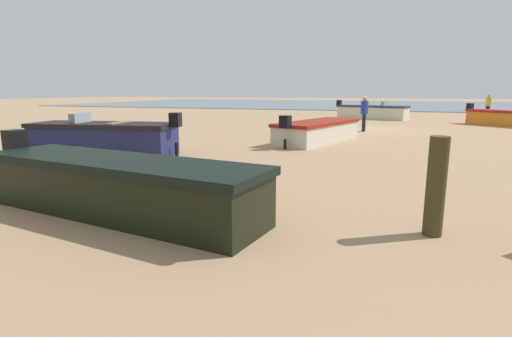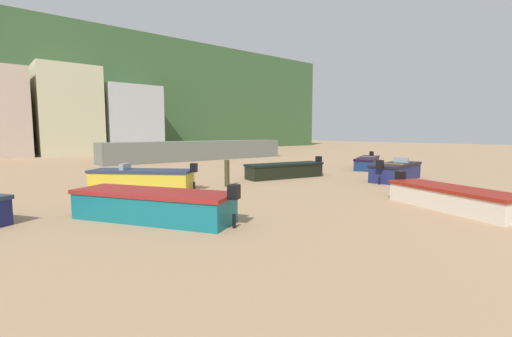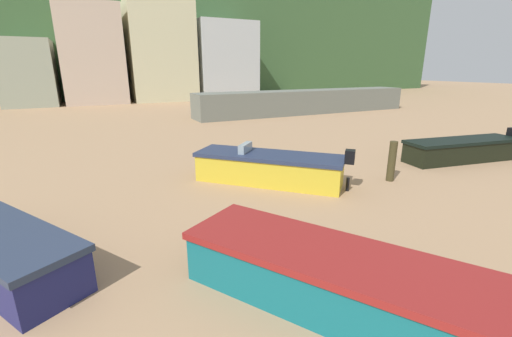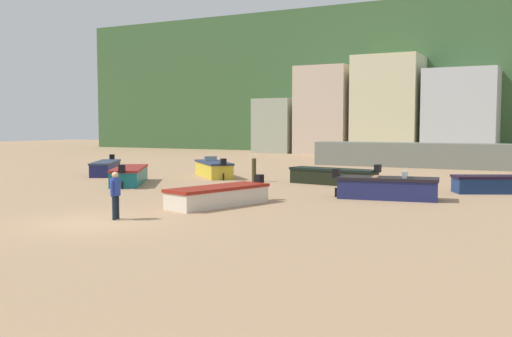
{
  "view_description": "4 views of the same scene",
  "coord_description": "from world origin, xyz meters",
  "px_view_note": "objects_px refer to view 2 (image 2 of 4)",
  "views": [
    {
      "loc": [
        -0.87,
        19.9,
        1.89
      ],
      "look_at": [
        1.26,
        13.52,
        0.55
      ],
      "focal_mm": 27.72,
      "sensor_mm": 36.0,
      "label": 1
    },
    {
      "loc": [
        -11.16,
        0.44,
        2.65
      ],
      "look_at": [
        -2.89,
        10.5,
        1.3
      ],
      "focal_mm": 24.22,
      "sensor_mm": 36.0,
      "label": 2
    },
    {
      "loc": [
        -10.15,
        7.02,
        3.57
      ],
      "look_at": [
        -5.83,
        15.67,
        0.66
      ],
      "focal_mm": 23.56,
      "sensor_mm": 36.0,
      "label": 3
    },
    {
      "loc": [
        13.14,
        -14.28,
        3.2
      ],
      "look_at": [
        0.64,
        10.43,
        1.09
      ],
      "focal_mm": 40.36,
      "sensor_mm": 36.0,
      "label": 4
    }
  ],
  "objects_px": {
    "boat_navy_3": "(367,163)",
    "boat_cream_5": "(451,198)",
    "boat_navy_7": "(396,172)",
    "mooring_post_near_water": "(227,173)",
    "boat_teal_6": "(154,205)",
    "boat_yellow_1": "(142,180)",
    "boat_black_4": "(285,170)"
  },
  "relations": [
    {
      "from": "boat_cream_5",
      "to": "boat_teal_6",
      "type": "relative_size",
      "value": 0.94
    },
    {
      "from": "boat_black_4",
      "to": "boat_teal_6",
      "type": "distance_m",
      "value": 11.04
    },
    {
      "from": "boat_navy_3",
      "to": "boat_navy_7",
      "type": "xyz_separation_m",
      "value": [
        -4.52,
        -4.71,
        0.07
      ]
    },
    {
      "from": "boat_black_4",
      "to": "boat_navy_7",
      "type": "height_order",
      "value": "boat_navy_7"
    },
    {
      "from": "boat_navy_7",
      "to": "boat_yellow_1",
      "type": "bearing_deg",
      "value": -123.74
    },
    {
      "from": "boat_navy_3",
      "to": "boat_navy_7",
      "type": "distance_m",
      "value": 6.53
    },
    {
      "from": "boat_yellow_1",
      "to": "mooring_post_near_water",
      "type": "height_order",
      "value": "mooring_post_near_water"
    },
    {
      "from": "boat_black_4",
      "to": "boat_teal_6",
      "type": "xyz_separation_m",
      "value": [
        -10.03,
        -4.61,
        0.02
      ]
    },
    {
      "from": "boat_black_4",
      "to": "mooring_post_near_water",
      "type": "distance_m",
      "value": 4.55
    },
    {
      "from": "boat_yellow_1",
      "to": "boat_black_4",
      "type": "bearing_deg",
      "value": -52.13
    },
    {
      "from": "boat_cream_5",
      "to": "boat_navy_7",
      "type": "height_order",
      "value": "boat_navy_7"
    },
    {
      "from": "boat_navy_3",
      "to": "boat_cream_5",
      "type": "bearing_deg",
      "value": 108.47
    },
    {
      "from": "boat_teal_6",
      "to": "boat_navy_7",
      "type": "bearing_deg",
      "value": -31.69
    },
    {
      "from": "boat_navy_3",
      "to": "mooring_post_near_water",
      "type": "relative_size",
      "value": 3.86
    },
    {
      "from": "boat_cream_5",
      "to": "mooring_post_near_water",
      "type": "distance_m",
      "value": 9.7
    },
    {
      "from": "boat_navy_3",
      "to": "boat_cream_5",
      "type": "height_order",
      "value": "boat_navy_3"
    },
    {
      "from": "boat_teal_6",
      "to": "boat_navy_7",
      "type": "xyz_separation_m",
      "value": [
        14.1,
        -0.07,
        0.03
      ]
    },
    {
      "from": "boat_navy_3",
      "to": "boat_black_4",
      "type": "bearing_deg",
      "value": 64.36
    },
    {
      "from": "boat_cream_5",
      "to": "boat_navy_7",
      "type": "bearing_deg",
      "value": -120.53
    },
    {
      "from": "boat_cream_5",
      "to": "boat_yellow_1",
      "type": "bearing_deg",
      "value": -41.19
    },
    {
      "from": "boat_teal_6",
      "to": "boat_yellow_1",
      "type": "bearing_deg",
      "value": 40.45
    },
    {
      "from": "mooring_post_near_water",
      "to": "boat_navy_7",
      "type": "bearing_deg",
      "value": -25.81
    },
    {
      "from": "boat_cream_5",
      "to": "mooring_post_near_water",
      "type": "relative_size",
      "value": 3.64
    },
    {
      "from": "boat_yellow_1",
      "to": "boat_cream_5",
      "type": "distance_m",
      "value": 12.76
    },
    {
      "from": "boat_teal_6",
      "to": "mooring_post_near_water",
      "type": "bearing_deg",
      "value": 5.08
    },
    {
      "from": "boat_black_4",
      "to": "mooring_post_near_water",
      "type": "height_order",
      "value": "mooring_post_near_water"
    },
    {
      "from": "boat_navy_3",
      "to": "boat_black_4",
      "type": "xyz_separation_m",
      "value": [
        -8.59,
        -0.03,
        0.02
      ]
    },
    {
      "from": "boat_black_4",
      "to": "boat_navy_7",
      "type": "bearing_deg",
      "value": -129.53
    },
    {
      "from": "boat_teal_6",
      "to": "mooring_post_near_water",
      "type": "relative_size",
      "value": 3.87
    },
    {
      "from": "boat_yellow_1",
      "to": "boat_black_4",
      "type": "relative_size",
      "value": 0.84
    },
    {
      "from": "boat_yellow_1",
      "to": "mooring_post_near_water",
      "type": "bearing_deg",
      "value": -68.62
    },
    {
      "from": "boat_yellow_1",
      "to": "boat_navy_7",
      "type": "relative_size",
      "value": 0.95
    }
  ]
}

